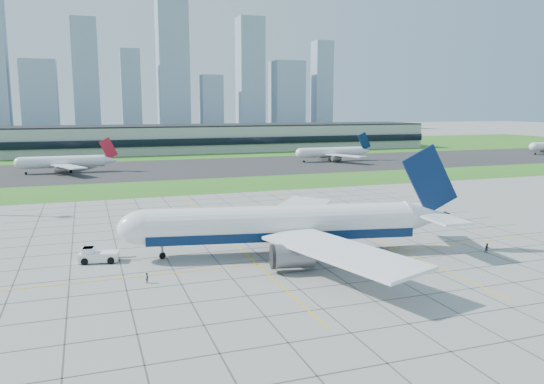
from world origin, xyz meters
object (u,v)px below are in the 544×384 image
Objects in this scene: pushback_tug at (97,255)px; crew_far at (487,248)px; distant_jet_1 at (65,162)px; airliner at (284,225)px; distant_jet_2 at (332,152)px; crew_near at (147,278)px.

pushback_tug reaches higher than crew_far.
distant_jet_1 is (-76.62, 153.27, 3.58)m from crew_far.
distant_jet_1 is at bearing 116.92° from airliner.
crew_far is 171.40m from distant_jet_1.
distant_jet_1 is at bearing -177.46° from distant_jet_2.
pushback_tug is at bearing -128.74° from distant_jet_2.
crew_far is 165.10m from distant_jet_2.
airliner is 37.61m from crew_far.
crew_near is 187.93m from distant_jet_2.
crew_near is at bearing -151.24° from airliner.
airliner is 27.06m from crew_near.
crew_near is 0.89× the size of crew_far.
distant_jet_1 is at bearing 104.44° from pushback_tug.
pushback_tug reaches higher than crew_near.
crew_near is 60.84m from crew_far.
crew_near is 0.04× the size of distant_jet_1.
crew_near is 150.50m from distant_jet_1.
distant_jet_1 and distant_jet_2 have the same top height.
pushback_tug is 15.69m from crew_near.
distant_jet_2 is (106.17, 155.02, 3.68)m from crew_near.
pushback_tug is 0.23× the size of distant_jet_2.
airliner reaches higher than pushback_tug.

